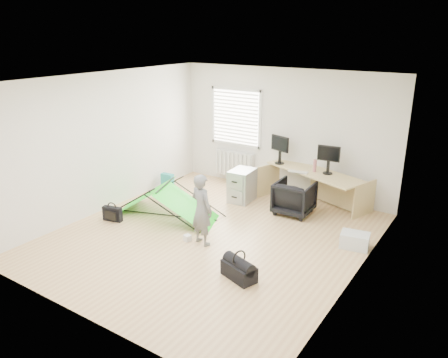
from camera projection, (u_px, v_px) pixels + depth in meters
The scene contains 18 objects.
ground at pixel (211, 236), 7.66m from camera, with size 5.50×5.50×0.00m, color tan.
back_wall at pixel (284, 132), 9.39m from camera, with size 5.00×0.02×2.70m, color silver.
window at pixel (236, 117), 9.92m from camera, with size 1.20×0.06×1.20m, color silver.
radiator at pixel (235, 164), 10.25m from camera, with size 1.00×0.12×0.60m, color silver.
desk at pixel (313, 188), 8.94m from camera, with size 2.12×0.68×0.72m, color tan.
filing_cabinet at pixel (242, 185), 9.16m from camera, with size 0.44×0.58×0.68m, color #A1A4A6.
monitor_left at pixel (280, 154), 9.25m from camera, with size 0.47×0.10×0.45m, color black.
monitor_right at pixel (328, 164), 8.60m from camera, with size 0.44×0.10×0.42m, color black.
keyboard at pixel (298, 172), 8.76m from camera, with size 0.40×0.14×0.02m, color beige.
thermos at pixel (315, 166), 8.75m from camera, with size 0.07×0.07×0.25m, color #AE6166.
office_chair at pixel (294, 198), 8.52m from camera, with size 0.70×0.72×0.66m, color black.
person at pixel (202, 210), 7.22m from camera, with size 0.45×0.30×1.23m, color slate.
kite at pixel (166, 200), 8.40m from camera, with size 2.06×0.90×0.64m, color #14D615, non-canonical shape.
storage_crate at pixel (355, 240), 7.23m from camera, with size 0.46×0.32×0.26m, color silver.
tote_bag at pixel (167, 181), 9.93m from camera, with size 0.29×0.13×0.34m, color teal.
laptop_bag at pixel (112, 214), 8.24m from camera, with size 0.37×0.11×0.28m, color black.
white_box at pixel (187, 238), 7.48m from camera, with size 0.11×0.11×0.11m, color silver.
duffel_bag at pixel (239, 271), 6.33m from camera, with size 0.54×0.27×0.23m, color black.
Camera 1 is at (3.99, -5.65, 3.44)m, focal length 35.00 mm.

